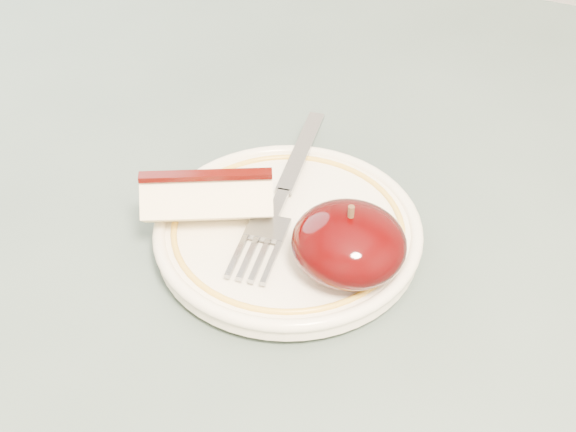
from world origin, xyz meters
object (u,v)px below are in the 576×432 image
at_px(table, 178,293).
at_px(apple_half, 349,244).
at_px(fork, 283,193).
at_px(plate, 288,231).

distance_m(table, apple_half, 0.20).
bearing_deg(fork, table, 101.21).
xyz_separation_m(table, fork, (0.08, 0.03, 0.11)).
bearing_deg(apple_half, table, 172.11).
bearing_deg(plate, fork, 119.97).
height_order(apple_half, fork, apple_half).
height_order(table, apple_half, apple_half).
bearing_deg(fork, apple_half, -134.10).
relative_size(plate, fork, 0.97).
bearing_deg(table, fork, 19.22).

